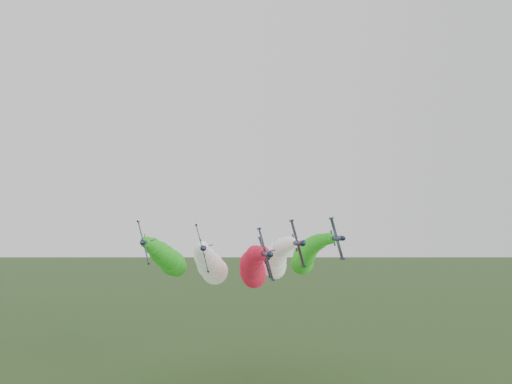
# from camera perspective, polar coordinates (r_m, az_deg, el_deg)

# --- Properties ---
(jet_lead) EXTENTS (10.22, 63.84, 15.65)m
(jet_lead) POSITION_cam_1_polar(r_m,az_deg,el_deg) (123.92, -0.37, -8.72)
(jet_lead) COLOR #111933
(jet_lead) RESTS_ON ground
(jet_inner_left) EXTENTS (10.61, 64.40, 16.21)m
(jet_inner_left) POSITION_cam_1_polar(r_m,az_deg,el_deg) (134.13, -5.29, -8.23)
(jet_inner_left) COLOR #111933
(jet_inner_left) RESTS_ON ground
(jet_inner_right) EXTENTS (10.08, 63.77, 15.58)m
(jet_inner_right) POSITION_cam_1_polar(r_m,az_deg,el_deg) (132.90, 2.29, -7.79)
(jet_inner_right) COLOR #111933
(jet_inner_right) RESTS_ON ground
(jet_outer_left) EXTENTS (9.99, 63.74, 15.54)m
(jet_outer_left) POSITION_cam_1_polar(r_m,az_deg,el_deg) (143.39, -10.09, -7.52)
(jet_outer_left) COLOR #111933
(jet_outer_left) RESTS_ON ground
(jet_outer_right) EXTENTS (10.42, 64.15, 15.96)m
(jet_outer_right) POSITION_cam_1_polar(r_m,az_deg,el_deg) (144.96, 5.72, -7.20)
(jet_outer_right) COLOR #111933
(jet_outer_right) RESTS_ON ground
(jet_trail) EXTENTS (10.04, 63.81, 15.62)m
(jet_trail) POSITION_cam_1_polar(r_m,az_deg,el_deg) (148.28, -0.23, -8.70)
(jet_trail) COLOR #111933
(jet_trail) RESTS_ON ground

